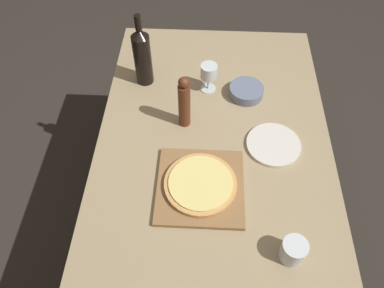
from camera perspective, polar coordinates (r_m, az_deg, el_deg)
name	(u,v)px	position (r m, az deg, el deg)	size (l,w,h in m)	color
ground_plane	(208,218)	(2.16, 2.42, -11.15)	(12.00, 12.00, 0.00)	#2D2823
dining_table	(213,150)	(1.61, 3.21, -0.85)	(0.95, 1.42, 0.74)	#9E8966
cutting_board	(200,187)	(1.39, 1.28, -6.51)	(0.32, 0.33, 0.02)	olive
pizza	(200,184)	(1.37, 1.29, -6.07)	(0.27, 0.27, 0.02)	tan
wine_bottle	(142,56)	(1.68, -7.58, 13.19)	(0.08, 0.08, 0.34)	black
pepper_mill	(184,103)	(1.49, -1.19, 6.27)	(0.05, 0.05, 0.25)	#5B2D19
wine_glass	(209,73)	(1.65, 2.57, 10.79)	(0.07, 0.07, 0.13)	silver
small_bowl	(246,91)	(1.69, 8.27, 7.95)	(0.15, 0.15, 0.04)	slate
drinking_tumbler	(293,251)	(1.28, 15.16, -15.42)	(0.08, 0.08, 0.09)	silver
dinner_plate	(273,145)	(1.53, 12.31, -0.10)	(0.22, 0.22, 0.01)	silver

